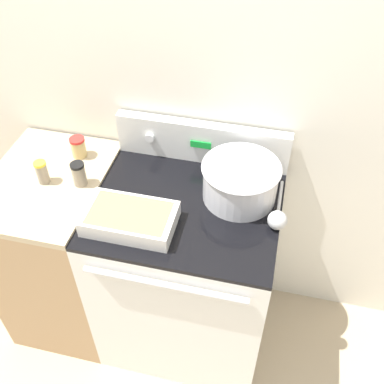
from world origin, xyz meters
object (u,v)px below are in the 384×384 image
Objects in this scene: mixing_bowl at (240,180)px; ladle at (277,218)px; casserole_dish at (130,218)px; spice_jar_black_cap at (79,174)px; spice_jar_red_cap at (78,147)px; spice_jar_yellow_cap at (42,172)px.

mixing_bowl reaches higher than ladle.
ladle reaches higher than casserole_dish.
mixing_bowl is 0.66m from spice_jar_black_cap.
spice_jar_yellow_cap is at bearing -111.08° from spice_jar_red_cap.
spice_jar_black_cap is (-0.27, 0.16, 0.03)m from casserole_dish.
spice_jar_black_cap is 1.13× the size of spice_jar_red_cap.
ladle is 0.92m from spice_jar_red_cap.
spice_jar_yellow_cap is at bearing -171.56° from spice_jar_black_cap.
casserole_dish is at bearing -18.10° from spice_jar_yellow_cap.
spice_jar_red_cap is (-0.08, 0.17, -0.01)m from spice_jar_black_cap.
mixing_bowl reaches higher than spice_jar_black_cap.
spice_jar_black_cap is at bearing 8.44° from spice_jar_yellow_cap.
casserole_dish is at bearing -146.44° from mixing_bowl.
mixing_bowl is 2.95× the size of spice_jar_black_cap.
spice_jar_black_cap is (-0.82, 0.03, 0.03)m from ladle.
ladle is 2.72× the size of spice_jar_black_cap.
spice_jar_black_cap is 0.16m from spice_jar_yellow_cap.
spice_jar_yellow_cap reaches higher than casserole_dish.
mixing_bowl is at bearing 33.56° from casserole_dish.
spice_jar_red_cap reaches higher than ladle.
ladle is 0.97m from spice_jar_yellow_cap.
spice_jar_red_cap is 0.21m from spice_jar_yellow_cap.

